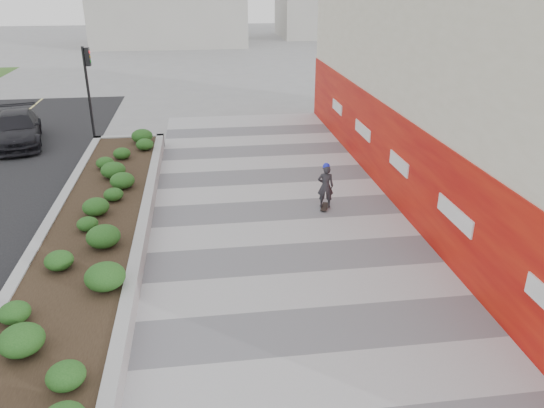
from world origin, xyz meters
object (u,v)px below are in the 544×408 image
Objects in this scene: traffic_signal_near at (88,79)px; planter at (96,224)px; car_dark at (17,129)px; skateboarder at (326,186)px.

planter is at bearing -80.65° from traffic_signal_near.
planter is 3.68× the size of car_dark.
skateboarder is at bearing -46.78° from traffic_signal_near.
planter is 10.90m from traffic_signal_near.
traffic_signal_near reaches higher than car_dark.
traffic_signal_near is (-1.73, 10.50, 2.34)m from planter.
skateboarder is 15.08m from car_dark.
skateboarder is (7.08, 1.13, 0.38)m from planter.
traffic_signal_near is at bearing 154.17° from skateboarder.
car_dark reaches higher than planter.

